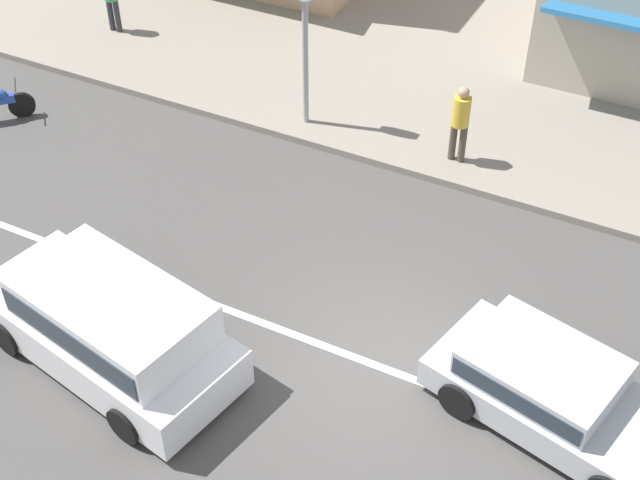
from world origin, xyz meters
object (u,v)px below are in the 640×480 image
street_clock (305,7)px  pedestrian_near_clock (461,119)px  hatchback_silver_4 (555,390)px  minivan_white_1 (109,323)px

street_clock → pedestrian_near_clock: (3.29, 0.11, -1.63)m
pedestrian_near_clock → street_clock: bearing=-178.1°
hatchback_silver_4 → street_clock: 8.73m
minivan_white_1 → hatchback_silver_4: minivan_white_1 is taller
minivan_white_1 → hatchback_silver_4: 6.57m
hatchback_silver_4 → minivan_white_1: bearing=-162.5°
minivan_white_1 → hatchback_silver_4: size_ratio=1.13×
minivan_white_1 → pedestrian_near_clock: 7.81m
hatchback_silver_4 → street_clock: street_clock is taller
pedestrian_near_clock → minivan_white_1: bearing=-111.6°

